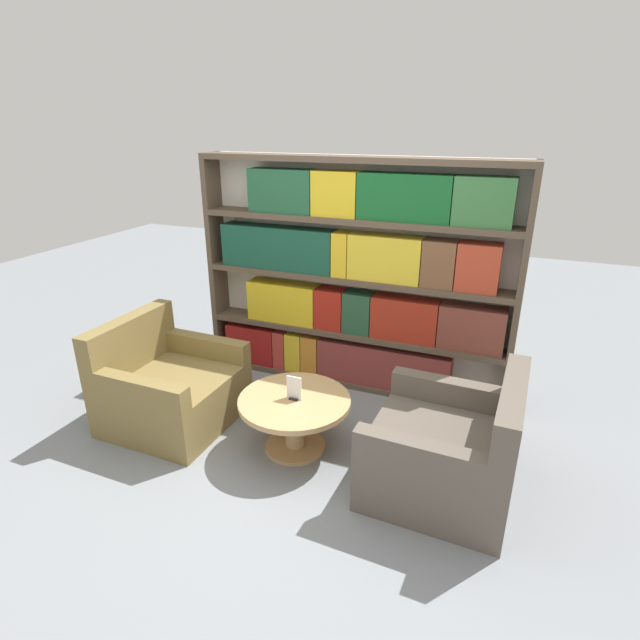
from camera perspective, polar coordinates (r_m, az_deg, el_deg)
ground_plane at (r=3.73m, az=-3.54°, el=-16.23°), size 14.00×14.00×0.00m
bookshelf at (r=4.40m, az=3.99°, el=4.58°), size 2.78×0.30×2.04m
armchair_left at (r=4.25m, az=-16.86°, el=-7.50°), size 0.92×0.95×0.85m
armchair_right at (r=3.47m, az=14.36°, el=-14.40°), size 0.94×0.97×0.85m
coffee_table at (r=3.72m, az=-2.91°, el=-10.56°), size 0.82×0.82×0.43m
table_sign at (r=3.62m, az=-2.97°, el=-7.91°), size 0.11×0.06×0.18m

